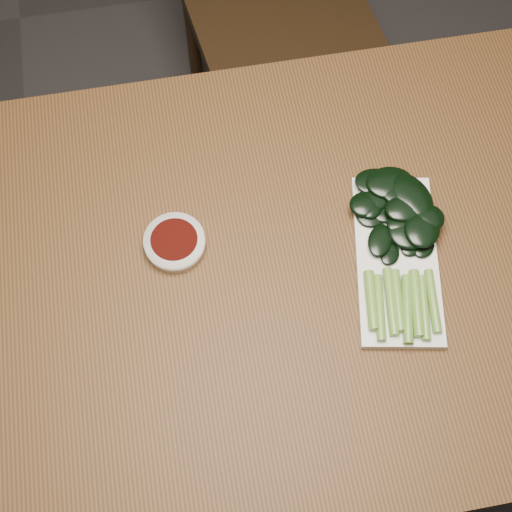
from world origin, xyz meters
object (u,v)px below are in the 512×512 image
object	(u,v)px
table	(266,287)
serving_plate	(396,260)
gai_lan	(399,230)
sauce_bowl	(175,243)

from	to	relation	value
table	serving_plate	distance (m)	0.22
table	gai_lan	bearing A→B (deg)	4.90
table	gai_lan	xyz separation A→B (m)	(0.21, 0.02, 0.10)
gai_lan	sauce_bowl	bearing A→B (deg)	172.34
table	gai_lan	distance (m)	0.24
serving_plate	gai_lan	xyz separation A→B (m)	(0.01, 0.04, 0.02)
table	serving_plate	bearing A→B (deg)	-6.07
sauce_bowl	gai_lan	xyz separation A→B (m)	(0.35, -0.05, 0.01)
serving_plate	table	bearing A→B (deg)	173.93
gai_lan	table	bearing A→B (deg)	-175.10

